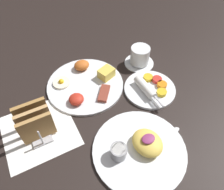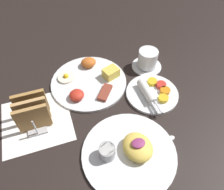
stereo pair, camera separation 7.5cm
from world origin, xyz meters
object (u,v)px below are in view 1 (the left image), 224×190
(plate_foreground, at_px, (140,148))
(coffee_cup, at_px, (140,57))
(plate_breakfast, at_px, (86,83))
(toast_rack, at_px, (35,122))
(plate_condiments, at_px, (150,88))

(plate_foreground, height_order, coffee_cup, coffee_cup)
(plate_breakfast, bearing_deg, toast_rack, -151.29)
(plate_foreground, distance_m, coffee_cup, 0.39)
(coffee_cup, bearing_deg, plate_condiments, -107.19)
(toast_rack, xyz_separation_m, coffee_cup, (0.45, 0.13, -0.02))
(plate_condiments, bearing_deg, plate_breakfast, 146.30)
(plate_breakfast, height_order, coffee_cup, coffee_cup)
(coffee_cup, bearing_deg, toast_rack, -164.45)
(toast_rack, bearing_deg, plate_breakfast, 28.71)
(plate_condiments, distance_m, toast_rack, 0.41)
(plate_breakfast, relative_size, toast_rack, 2.45)
(plate_breakfast, bearing_deg, plate_condiments, -33.70)
(toast_rack, bearing_deg, plate_condiments, -2.41)
(plate_condiments, bearing_deg, toast_rack, 177.59)
(toast_rack, distance_m, coffee_cup, 0.47)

